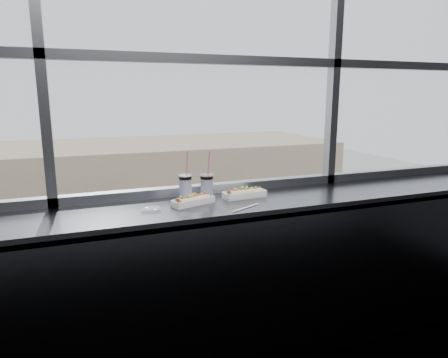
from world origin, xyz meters
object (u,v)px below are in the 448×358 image
object	(u,v)px
hotdog_tray_right	(245,193)
car_near_d	(246,307)
car_far_b	(113,268)
pedestrian_b	(55,250)
soda_cup_left	(185,186)
tree_right	(236,206)
wrapper	(151,209)
tree_center	(110,225)
loose_straw	(246,208)
car_far_c	(237,251)
car_near_c	(82,343)
soda_cup_right	(207,186)
pedestrian_c	(169,240)
hotdog_tray_left	(193,200)

from	to	relation	value
hotdog_tray_right	car_near_d	size ratio (longest dim) A/B	0.05
car_far_b	pedestrian_b	size ratio (longest dim) A/B	3.01
soda_cup_left	tree_right	xyz separation A→B (m)	(12.03, 28.16, -8.78)
hotdog_tray_right	car_far_b	distance (m)	26.62
wrapper	car_near_d	size ratio (longest dim) A/B	0.02
soda_cup_left	tree_right	distance (m)	31.86
hotdog_tray_right	pedestrian_b	distance (m)	31.39
tree_center	loose_straw	bearing A→B (deg)	-92.47
car_far_c	tree_right	distance (m)	4.93
car_near_c	soda_cup_right	bearing A→B (deg)	179.86
soda_cup_left	car_near_d	xyz separation A→B (m)	(7.72, 16.16, -11.07)
soda_cup_left	wrapper	distance (m)	0.31
wrapper	car_far_c	size ratio (longest dim) A/B	0.02
loose_straw	car_far_b	world-z (taller)	loose_straw
pedestrian_b	tree_right	xyz separation A→B (m)	(14.58, -1.02, 2.33)
car_near_d	car_far_b	size ratio (longest dim) A/B	1.01
car_far_b	car_far_c	size ratio (longest dim) A/B	1.14
soda_cup_right	car_near_c	bearing A→B (deg)	93.94
soda_cup_left	tree_right	size ratio (longest dim) A/B	0.07
pedestrian_c	tree_center	xyz separation A→B (m)	(-4.59, -0.03, 1.84)
car_near_c	tree_right	xyz separation A→B (m)	(13.01, 12.00, 2.41)
car_far_c	hotdog_tray_right	bearing A→B (deg)	158.87
pedestrian_b	soda_cup_left	bearing A→B (deg)	5.00
car_near_d	pedestrian_b	size ratio (longest dim) A/B	3.05
car_far_c	tree_center	distance (m)	10.00
wrapper	pedestrian_c	distance (m)	31.08
soda_cup_left	pedestrian_b	size ratio (longest dim) A/B	0.16
loose_straw	tree_right	xyz separation A→B (m)	(11.74, 28.46, -8.69)
hotdog_tray_left	wrapper	world-z (taller)	hotdog_tray_left
tree_center	pedestrian_c	bearing A→B (deg)	0.39
loose_straw	car_far_c	bearing A→B (deg)	41.08
hotdog_tray_left	pedestrian_c	size ratio (longest dim) A/B	0.14
hotdog_tray_left	tree_center	xyz separation A→B (m)	(1.50, 28.26, -9.22)
car_near_c	hotdog_tray_right	bearing A→B (deg)	-179.24
wrapper	tree_center	xyz separation A→B (m)	(1.78, 28.31, -9.21)
loose_straw	tree_right	world-z (taller)	loose_straw
loose_straw	car_near_d	bearing A→B (deg)	39.41
car_near_d	tree_right	bearing A→B (deg)	-21.94
hotdog_tray_left	pedestrian_b	size ratio (longest dim) A/B	0.14
hotdog_tray_right	tree_center	world-z (taller)	hotdog_tray_right
car_far_b	tree_center	bearing A→B (deg)	-6.79
wrapper	car_near_c	distance (m)	19.74
loose_straw	pedestrian_b	world-z (taller)	loose_straw
pedestrian_b	loose_straw	bearing A→B (deg)	5.51
soda_cup_left	pedestrian_b	distance (m)	31.33
car_near_d	tree_center	size ratio (longest dim) A/B	1.50
soda_cup_left	car_far_c	world-z (taller)	soda_cup_left
hotdog_tray_left	tree_right	distance (m)	31.92
loose_straw	car_far_c	size ratio (longest dim) A/B	0.04
hotdog_tray_right	wrapper	distance (m)	0.65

